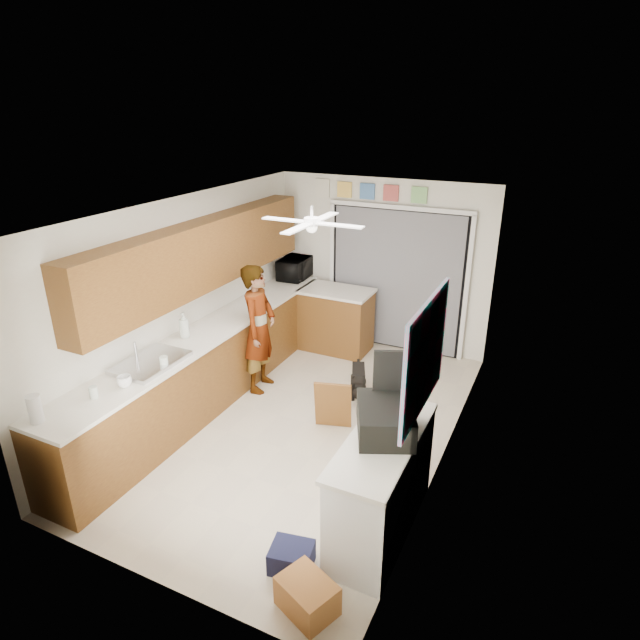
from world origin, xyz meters
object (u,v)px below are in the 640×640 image
(microwave, at_px, (295,268))
(cardboard_box, at_px, (307,596))
(paper_towel_roll, at_px, (35,409))
(dog, at_px, (358,380))
(man, at_px, (259,329))
(navy_crate, at_px, (292,557))
(soap_bottle, at_px, (184,325))
(suitcase, at_px, (385,419))
(cup, at_px, (124,381))

(microwave, xyz_separation_m, cardboard_box, (2.44, -4.42, -0.97))
(paper_towel_roll, xyz_separation_m, cardboard_box, (2.56, 0.05, -0.94))
(dog, bearing_deg, man, 173.38)
(cardboard_box, distance_m, navy_crate, 0.41)
(microwave, bearing_deg, soap_bottle, 173.54)
(microwave, xyz_separation_m, suitcase, (2.62, -3.34, -0.03))
(navy_crate, relative_size, man, 0.20)
(soap_bottle, relative_size, cup, 2.22)
(soap_bottle, distance_m, suitcase, 2.85)
(cup, bearing_deg, dog, 56.97)
(soap_bottle, height_order, cardboard_box, soap_bottle)
(suitcase, xyz_separation_m, dog, (-1.00, 1.97, -0.85))
(cardboard_box, bearing_deg, cup, 162.59)
(cup, bearing_deg, navy_crate, -12.23)
(dog, bearing_deg, paper_towel_roll, -142.00)
(soap_bottle, bearing_deg, man, 57.40)
(paper_towel_roll, bearing_deg, suitcase, 22.39)
(cardboard_box, height_order, man, man)
(navy_crate, bearing_deg, paper_towel_roll, -171.56)
(dog, bearing_deg, navy_crate, -101.81)
(navy_crate, bearing_deg, dog, 100.88)
(cup, relative_size, navy_crate, 0.42)
(suitcase, distance_m, navy_crate, 1.33)
(soap_bottle, height_order, paper_towel_roll, soap_bottle)
(paper_towel_roll, height_order, dog, paper_towel_roll)
(dog, bearing_deg, cup, -145.72)
(cup, xyz_separation_m, man, (0.29, 1.97, -0.16))
(suitcase, relative_size, man, 0.36)
(cardboard_box, relative_size, navy_crate, 1.25)
(navy_crate, bearing_deg, cardboard_box, -45.14)
(suitcase, height_order, man, man)
(man, bearing_deg, soap_bottle, 138.67)
(microwave, relative_size, cup, 4.11)
(paper_towel_roll, xyz_separation_m, dog, (1.74, 3.10, -0.85))
(paper_towel_roll, xyz_separation_m, man, (0.52, 2.75, -0.23))
(paper_towel_roll, xyz_separation_m, navy_crate, (2.27, 0.34, -0.96))
(soap_bottle, height_order, dog, soap_bottle)
(cup, xyz_separation_m, paper_towel_roll, (-0.23, -0.78, 0.07))
(paper_towel_roll, bearing_deg, soap_bottle, 89.62)
(cup, distance_m, paper_towel_roll, 0.82)
(cardboard_box, xyz_separation_m, dog, (-0.82, 3.05, 0.08))
(suitcase, height_order, dog, suitcase)
(microwave, xyz_separation_m, man, (0.40, -1.72, -0.27))
(paper_towel_roll, bearing_deg, navy_crate, 8.44)
(cup, bearing_deg, man, 81.62)
(cup, xyz_separation_m, suitcase, (2.51, 0.35, 0.07))
(cup, distance_m, navy_crate, 2.27)
(cup, bearing_deg, microwave, 91.70)
(suitcase, distance_m, cardboard_box, 1.44)
(soap_bottle, bearing_deg, microwave, 87.52)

